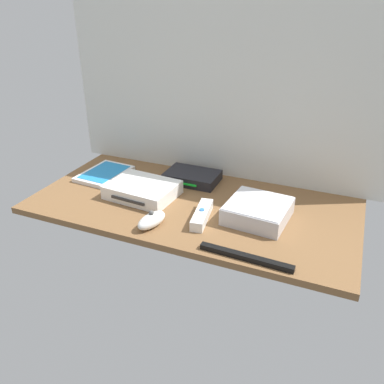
# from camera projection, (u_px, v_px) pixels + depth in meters

# --- Properties ---
(ground_plane) EXTENTS (1.00, 0.48, 0.02)m
(ground_plane) POSITION_uv_depth(u_px,v_px,m) (192.00, 206.00, 1.24)
(ground_plane) COLOR brown
(ground_plane) RESTS_ON ground
(back_wall) EXTENTS (1.10, 0.01, 0.64)m
(back_wall) POSITION_uv_depth(u_px,v_px,m) (221.00, 84.00, 1.29)
(back_wall) COLOR silver
(back_wall) RESTS_ON ground
(game_console) EXTENTS (0.22, 0.18, 0.04)m
(game_console) POSITION_uv_depth(u_px,v_px,m) (143.00, 190.00, 1.27)
(game_console) COLOR white
(game_console) RESTS_ON ground_plane
(mini_computer) EXTENTS (0.18, 0.18, 0.05)m
(mini_computer) POSITION_uv_depth(u_px,v_px,m) (258.00, 211.00, 1.14)
(mini_computer) COLOR silver
(mini_computer) RESTS_ON ground_plane
(game_case) EXTENTS (0.15, 0.20, 0.02)m
(game_case) POSITION_uv_depth(u_px,v_px,m) (104.00, 174.00, 1.41)
(game_case) COLOR white
(game_case) RESTS_ON ground_plane
(network_router) EXTENTS (0.18, 0.12, 0.03)m
(network_router) POSITION_uv_depth(u_px,v_px,m) (192.00, 177.00, 1.37)
(network_router) COLOR black
(network_router) RESTS_ON ground_plane
(remote_wand) EXTENTS (0.06, 0.15, 0.03)m
(remote_wand) POSITION_uv_depth(u_px,v_px,m) (202.00, 215.00, 1.14)
(remote_wand) COLOR white
(remote_wand) RESTS_ON ground_plane
(remote_nunchuk) EXTENTS (0.07, 0.11, 0.05)m
(remote_nunchuk) POSITION_uv_depth(u_px,v_px,m) (152.00, 220.00, 1.10)
(remote_nunchuk) COLOR white
(remote_nunchuk) RESTS_ON ground_plane
(sensor_bar) EXTENTS (0.24, 0.03, 0.01)m
(sensor_bar) POSITION_uv_depth(u_px,v_px,m) (246.00, 257.00, 0.97)
(sensor_bar) COLOR black
(sensor_bar) RESTS_ON ground_plane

